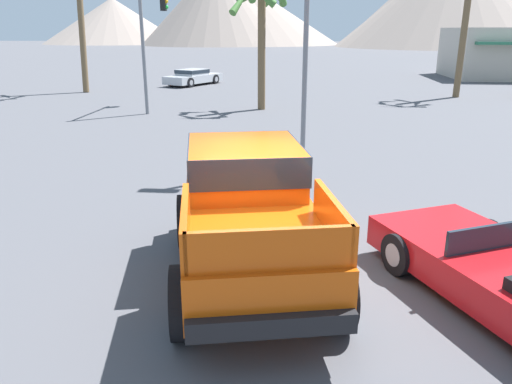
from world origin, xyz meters
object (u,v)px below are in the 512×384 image
(orange_pickup_truck, at_px, (248,206))
(traffic_light_main, at_px, (153,21))
(street_lamp_post, at_px, (307,1))
(palm_tree_leaning, at_px, (261,12))
(parked_car_silver, at_px, (193,77))

(orange_pickup_truck, xyz_separation_m, traffic_light_main, (-6.19, 16.74, 2.95))
(street_lamp_post, height_order, palm_tree_leaning, street_lamp_post)
(street_lamp_post, relative_size, palm_tree_leaning, 1.23)
(traffic_light_main, xyz_separation_m, palm_tree_leaning, (5.03, 0.20, 0.39))
(orange_pickup_truck, bearing_deg, parked_car_silver, 92.03)
(orange_pickup_truck, xyz_separation_m, street_lamp_post, (0.85, 6.75, 3.28))
(street_lamp_post, bearing_deg, traffic_light_main, 125.16)
(parked_car_silver, height_order, street_lamp_post, street_lamp_post)
(orange_pickup_truck, relative_size, palm_tree_leaning, 0.85)
(parked_car_silver, relative_size, street_lamp_post, 0.67)
(parked_car_silver, xyz_separation_m, traffic_light_main, (0.51, -10.80, 3.50))
(orange_pickup_truck, xyz_separation_m, parked_car_silver, (-6.70, 27.54, -0.54))
(street_lamp_post, bearing_deg, parked_car_silver, 109.96)
(orange_pickup_truck, height_order, street_lamp_post, street_lamp_post)
(traffic_light_main, height_order, palm_tree_leaning, palm_tree_leaning)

